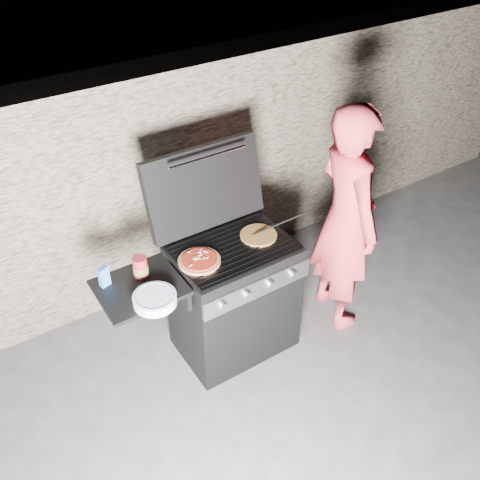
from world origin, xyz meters
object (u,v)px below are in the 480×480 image
gas_grill (203,312)px  pizza_topped (199,260)px  person (346,220)px  sauce_jar (140,267)px

gas_grill → pizza_topped: pizza_topped is taller
gas_grill → person: person is taller
sauce_jar → person: person is taller
sauce_jar → person: bearing=-8.3°
pizza_topped → person: bearing=-6.4°
pizza_topped → sauce_jar: 0.37m
pizza_topped → sauce_jar: size_ratio=1.94×
sauce_jar → person: size_ratio=0.08×
gas_grill → person: size_ratio=0.76×
pizza_topped → person: 1.13m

